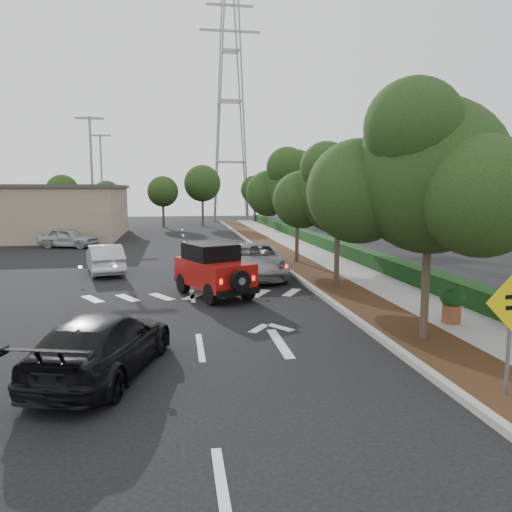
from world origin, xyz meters
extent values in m
plane|color=black|center=(0.00, 0.00, 0.00)|extent=(120.00, 120.00, 0.00)
cube|color=#9E9B93|center=(4.60, 12.00, 0.07)|extent=(0.20, 70.00, 0.15)
cube|color=black|center=(5.60, 12.00, 0.06)|extent=(1.80, 70.00, 0.12)
cube|color=gray|center=(7.50, 12.00, 0.06)|extent=(2.00, 70.00, 0.12)
cube|color=black|center=(8.90, 12.00, 0.40)|extent=(0.80, 70.00, 0.80)
cylinder|color=black|center=(-0.32, 6.60, 0.36)|extent=(0.52, 0.77, 0.73)
cylinder|color=black|center=(0.99, 7.16, 0.36)|extent=(0.52, 0.77, 0.73)
cylinder|color=black|center=(0.58, 4.50, 0.36)|extent=(0.52, 0.77, 0.73)
cylinder|color=black|center=(1.89, 5.05, 0.36)|extent=(0.52, 0.77, 0.73)
cube|color=maroon|center=(0.79, 5.83, 0.86)|extent=(2.83, 3.74, 0.91)
cube|color=black|center=(0.68, 6.08, 1.61)|extent=(2.11, 2.29, 0.58)
cube|color=maroon|center=(0.28, 7.00, 0.79)|extent=(1.69, 1.43, 0.75)
cube|color=black|center=(1.47, 4.21, 0.45)|extent=(1.49, 0.76, 0.20)
cylinder|color=black|center=(1.52, 4.10, 0.86)|extent=(0.71, 0.46, 0.69)
cube|color=#FF190C|center=(0.88, 4.02, 0.86)|extent=(0.10, 0.07, 0.16)
cube|color=#FF190C|center=(2.03, 4.51, 0.86)|extent=(0.10, 0.07, 0.16)
imported|color=#95979C|center=(2.90, 9.52, 0.74)|extent=(2.76, 5.43, 1.47)
imported|color=black|center=(-2.09, -1.53, 0.65)|extent=(3.01, 4.84, 1.31)
imported|color=#AFB3B7|center=(-3.80, 11.58, 0.67)|extent=(2.31, 4.27, 1.34)
imported|color=#A1A4A8|center=(-7.60, 22.37, 0.66)|extent=(4.17, 2.81, 1.32)
cylinder|color=slate|center=(5.40, -4.00, 1.16)|extent=(0.07, 0.07, 2.09)
cylinder|color=brown|center=(7.09, 0.74, 0.37)|extent=(0.55, 0.55, 0.52)
sphere|color=black|center=(7.09, 0.74, 0.86)|extent=(0.65, 0.65, 0.65)
imported|color=black|center=(7.09, 0.74, 0.93)|extent=(0.58, 0.51, 0.61)
camera|label=1|loc=(-0.51, -11.91, 3.87)|focal=35.00mm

